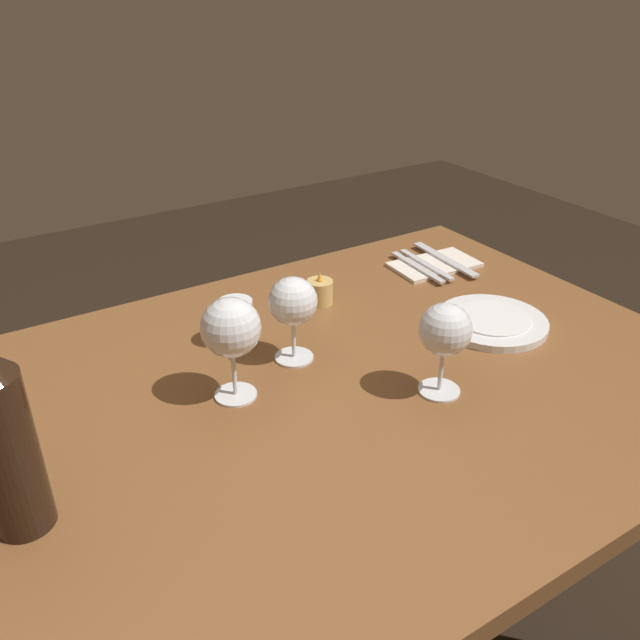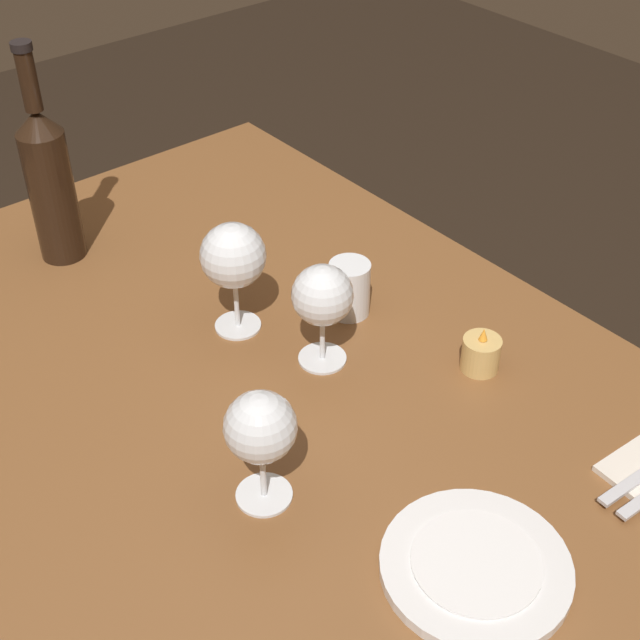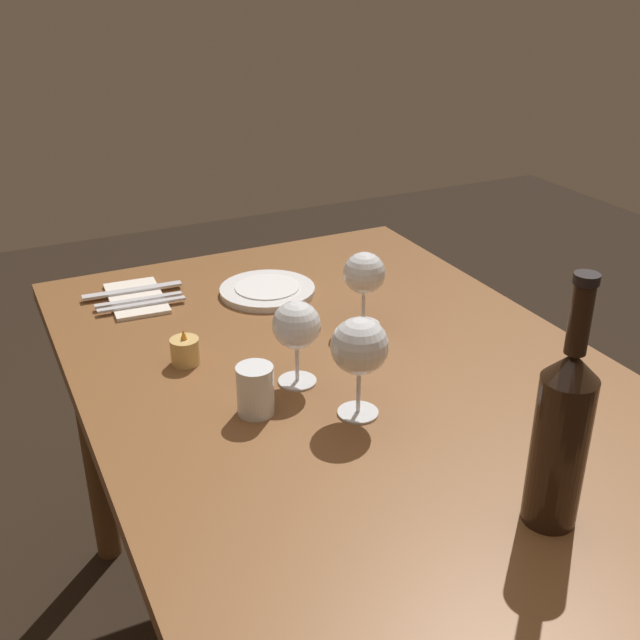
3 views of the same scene
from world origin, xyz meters
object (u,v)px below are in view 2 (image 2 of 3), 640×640
at_px(wine_glass_centre, 322,297).
at_px(water_tumbler, 349,291).
at_px(wine_glass_right, 233,258).
at_px(wine_glass_left, 260,430).
at_px(dinner_plate, 478,565).
at_px(votive_candle, 481,355).
at_px(wine_bottle, 49,180).

bearing_deg(wine_glass_centre, water_tumbler, 120.55).
bearing_deg(wine_glass_right, wine_glass_left, -30.10).
xyz_separation_m(wine_glass_centre, water_tumbler, (-0.06, 0.10, -0.07)).
xyz_separation_m(wine_glass_right, water_tumbler, (0.07, 0.14, -0.08)).
relative_size(water_tumbler, dinner_plate, 0.41).
distance_m(wine_glass_right, dinner_plate, 0.52).
bearing_deg(votive_candle, wine_glass_left, -90.71).
height_order(wine_glass_centre, votive_candle, wine_glass_centre).
relative_size(wine_glass_right, votive_candle, 2.50).
bearing_deg(wine_glass_centre, dinner_plate, -14.06).
relative_size(wine_glass_right, wine_glass_centre, 1.12).
height_order(wine_glass_centre, dinner_plate, wine_glass_centre).
bearing_deg(votive_candle, water_tumbler, -165.46).
distance_m(wine_glass_right, wine_bottle, 0.34).
xyz_separation_m(wine_glass_centre, dinner_plate, (0.37, -0.09, -0.10)).
bearing_deg(water_tumbler, wine_bottle, -148.25).
distance_m(water_tumbler, votive_candle, 0.21).
distance_m(wine_glass_centre, dinner_plate, 0.39).
xyz_separation_m(wine_bottle, dinner_plate, (0.83, 0.06, -0.12)).
bearing_deg(dinner_plate, wine_glass_right, 174.77).
bearing_deg(dinner_plate, wine_bottle, -176.00).
relative_size(wine_bottle, votive_candle, 5.15).
height_order(wine_glass_right, votive_candle, wine_glass_right).
distance_m(wine_bottle, dinner_plate, 0.84).
bearing_deg(wine_glass_centre, wine_bottle, -161.91).
bearing_deg(water_tumbler, votive_candle, 14.54).
distance_m(wine_glass_centre, votive_candle, 0.23).
height_order(wine_glass_left, wine_glass_centre, wine_glass_left).
bearing_deg(water_tumbler, dinner_plate, -24.09).
height_order(water_tumbler, votive_candle, water_tumbler).
bearing_deg(wine_glass_left, wine_bottle, 174.71).
relative_size(wine_glass_right, wine_bottle, 0.48).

